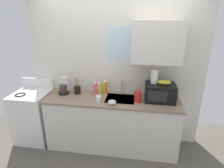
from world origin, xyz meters
name	(u,v)px	position (x,y,z in m)	size (l,w,h in m)	color
kitchen_wall_assembly	(121,67)	(0.11, 0.32, 1.34)	(2.93, 0.42, 2.50)	silver
counter_unit	(112,122)	(0.00, 0.00, 0.46)	(2.16, 0.63, 0.90)	silver
sink_faucet	(122,87)	(0.13, 0.24, 1.01)	(0.03, 0.03, 0.22)	#B2B5BA
stove_range	(34,116)	(-1.43, 0.00, 0.46)	(0.60, 0.60, 1.08)	white
microwave	(160,92)	(0.75, 0.05, 1.04)	(0.46, 0.35, 0.27)	black
banana_bunch	(164,82)	(0.80, 0.05, 1.20)	(0.20, 0.11, 0.07)	gold
paper_towel_roll	(154,76)	(0.65, 0.10, 1.28)	(0.11, 0.11, 0.22)	white
coffee_maker	(64,87)	(-0.85, 0.11, 1.00)	(0.19, 0.21, 0.28)	black
dish_soap_bottle_orange	(105,87)	(-0.15, 0.20, 1.02)	(0.07, 0.07, 0.25)	orange
dish_soap_bottle_yellow	(99,88)	(-0.25, 0.19, 1.00)	(0.06, 0.06, 0.21)	yellow
dish_soap_bottle_pink	(95,88)	(-0.31, 0.15, 1.01)	(0.06, 0.06, 0.23)	#E55999
cereal_canister	(138,96)	(0.41, -0.05, 0.99)	(0.10, 0.10, 0.18)	red
mug_white	(99,99)	(-0.19, -0.14, 0.95)	(0.08, 0.08, 0.10)	white
utensil_crock	(77,90)	(-0.62, 0.12, 0.97)	(0.11, 0.11, 0.30)	black
small_bowl	(112,102)	(0.03, -0.20, 0.93)	(0.13, 0.13, 0.07)	beige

